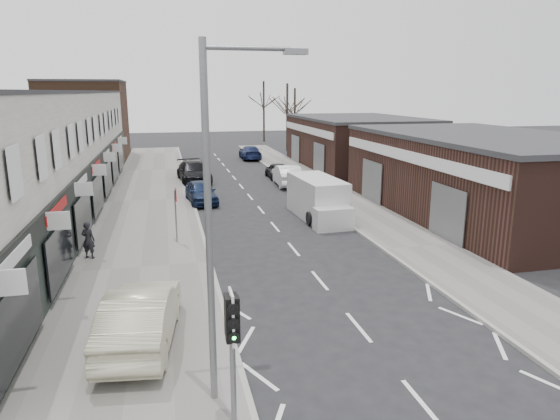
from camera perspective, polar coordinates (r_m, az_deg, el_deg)
ground at (r=14.35m, az=12.03°, el=-16.45°), size 160.00×160.00×0.00m
pavement_left at (r=33.95m, az=-14.75°, el=1.04°), size 5.50×64.00×0.12m
pavement_right at (r=35.76m, az=5.68°, el=2.03°), size 3.50×64.00×0.12m
shop_terrace_left at (r=31.91m, az=-27.49°, el=5.56°), size 8.00×41.00×7.10m
brick_block_far at (r=56.85m, az=-21.31°, el=9.41°), size 8.00×10.00×8.00m
right_unit_near at (r=31.35m, az=22.37°, el=3.55°), size 10.00×18.00×4.50m
right_unit_far at (r=48.90m, az=8.81°, el=7.59°), size 10.00×16.00×4.50m
tree_far_a at (r=61.36m, az=0.82°, el=6.79°), size 3.60×3.60×8.00m
tree_far_b at (r=67.75m, az=1.67°, el=7.41°), size 3.60×3.60×7.50m
tree_far_c at (r=72.91m, az=-1.83°, el=7.83°), size 3.60×3.60×8.50m
traffic_light at (r=10.36m, az=-5.50°, el=-13.39°), size 0.28×0.60×3.10m
street_lamp at (r=10.73m, az=-7.29°, el=0.08°), size 2.23×0.22×8.00m
warning_sign at (r=23.71m, az=-11.81°, el=1.26°), size 0.12×0.80×2.70m
white_van at (r=28.49m, az=4.37°, el=1.23°), size 2.35×6.00×2.30m
sedan_on_pavement at (r=14.82m, az=-15.60°, el=-11.56°), size 2.35×5.17×1.64m
pedestrian at (r=22.74m, az=-21.06°, el=-3.21°), size 0.69×0.58×1.61m
parked_car_left_a at (r=32.72m, az=-9.01°, el=2.05°), size 2.11×4.40×1.45m
parked_car_left_b at (r=40.48m, az=-9.83°, el=4.30°), size 2.76×5.72×1.61m
parked_car_left_c at (r=43.54m, az=-9.83°, el=4.76°), size 2.43×4.94×1.35m
parked_car_right_a at (r=38.41m, az=0.80°, el=4.00°), size 1.90×4.89×1.59m
parked_car_right_b at (r=41.60m, az=-0.28°, el=4.55°), size 1.59×3.94×1.34m
parked_car_right_c at (r=53.69m, az=-3.44°, el=6.58°), size 2.15×4.99×1.43m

